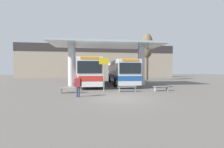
{
  "coord_description": "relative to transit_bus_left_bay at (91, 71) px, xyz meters",
  "views": [
    {
      "loc": [
        -2.24,
        -10.69,
        2.1
      ],
      "look_at": [
        0.0,
        4.63,
        1.6
      ],
      "focal_mm": 24.0,
      "sensor_mm": 36.0,
      "label": 1
    }
  ],
  "objects": [
    {
      "name": "ground_plane",
      "position": [
        2.14,
        -9.35,
        -1.87
      ],
      "size": [
        100.0,
        100.0,
        0.0
      ],
      "primitive_type": "plane",
      "color": "#605B56"
    },
    {
      "name": "townhouse_backdrop",
      "position": [
        2.14,
        18.18,
        3.03
      ],
      "size": [
        40.0,
        0.58,
        8.41
      ],
      "color": "tan",
      "rests_on": "ground_plane"
    },
    {
      "name": "station_canopy",
      "position": [
        2.14,
        -0.94,
        2.54
      ],
      "size": [
        13.98,
        5.6,
        5.38
      ],
      "color": "silver",
      "rests_on": "ground_plane"
    },
    {
      "name": "transit_bus_left_bay",
      "position": [
        0.0,
        0.0,
        0.0
      ],
      "size": [
        3.07,
        10.57,
        3.36
      ],
      "rotation": [
        0.0,
        0.0,
        3.11
      ],
      "color": "white",
      "rests_on": "ground_plane"
    },
    {
      "name": "transit_bus_center_bay",
      "position": [
        4.2,
        0.73,
        -0.08
      ],
      "size": [
        3.0,
        11.42,
        3.2
      ],
      "rotation": [
        0.0,
        0.0,
        3.11
      ],
      "color": "silver",
      "rests_on": "ground_plane"
    },
    {
      "name": "waiting_bench_near_pillar",
      "position": [
        -1.9,
        -6.52,
        -1.53
      ],
      "size": [
        1.72,
        0.44,
        0.46
      ],
      "color": "gray",
      "rests_on": "ground_plane"
    },
    {
      "name": "waiting_bench_mid_platform",
      "position": [
        3.3,
        -6.52,
        -1.53
      ],
      "size": [
        1.85,
        0.44,
        0.46
      ],
      "color": "gray",
      "rests_on": "ground_plane"
    },
    {
      "name": "waiting_bench_far_platform",
      "position": [
        6.67,
        -6.52,
        -1.54
      ],
      "size": [
        1.55,
        0.44,
        0.46
      ],
      "color": "gray",
      "rests_on": "ground_plane"
    },
    {
      "name": "info_sign_platform",
      "position": [
        1.16,
        -6.19,
        0.37
      ],
      "size": [
        0.9,
        0.09,
        3.16
      ],
      "color": "gray",
      "rests_on": "ground_plane"
    },
    {
      "name": "pedestrian_waiting",
      "position": [
        -1.01,
        -8.58,
        -0.91
      ],
      "size": [
        0.58,
        0.33,
        1.58
      ],
      "rotation": [
        0.0,
        0.0,
        -0.26
      ],
      "color": "#333856",
      "rests_on": "ground_plane"
    },
    {
      "name": "poplar_tree_behind_left",
      "position": [
        10.58,
        7.0,
        4.47
      ],
      "size": [
        2.1,
        2.1,
        8.83
      ],
      "color": "#473A2B",
      "rests_on": "ground_plane"
    }
  ]
}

